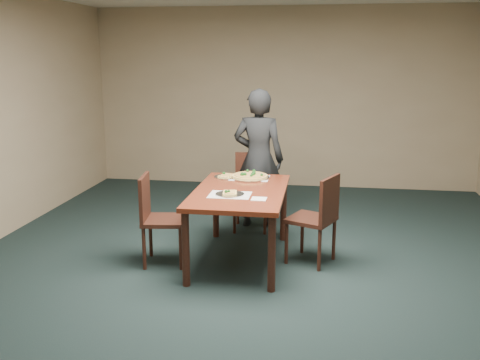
# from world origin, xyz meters

# --- Properties ---
(ground) EXTENTS (8.00, 8.00, 0.00)m
(ground) POSITION_xyz_m (0.00, 0.00, 0.00)
(ground) COLOR black
(ground) RESTS_ON ground
(room_shell) EXTENTS (8.00, 8.00, 8.00)m
(room_shell) POSITION_xyz_m (0.00, 0.00, 1.74)
(room_shell) COLOR tan
(room_shell) RESTS_ON ground
(dining_table) EXTENTS (0.90, 1.50, 0.75)m
(dining_table) POSITION_xyz_m (-0.17, 0.64, 0.66)
(dining_table) COLOR #5A1F12
(dining_table) RESTS_ON ground
(chair_far) EXTENTS (0.44, 0.44, 0.91)m
(chair_far) POSITION_xyz_m (-0.20, 1.75, 0.52)
(chair_far) COLOR black
(chair_far) RESTS_ON ground
(chair_left) EXTENTS (0.47, 0.47, 0.91)m
(chair_left) POSITION_xyz_m (-0.99, 0.45, 0.52)
(chair_left) COLOR black
(chair_left) RESTS_ON ground
(chair_right) EXTENTS (0.55, 0.55, 0.91)m
(chair_right) POSITION_xyz_m (0.61, 0.69, 0.52)
(chair_right) COLOR black
(chair_right) RESTS_ON ground
(diner) EXTENTS (0.65, 0.45, 1.68)m
(diner) POSITION_xyz_m (-0.13, 1.82, 0.84)
(diner) COLOR black
(diner) RESTS_ON ground
(placemat_main) EXTENTS (0.42, 0.32, 0.00)m
(placemat_main) POSITION_xyz_m (-0.15, 1.17, 0.75)
(placemat_main) COLOR white
(placemat_main) RESTS_ON dining_table
(placemat_near) EXTENTS (0.40, 0.30, 0.00)m
(placemat_near) POSITION_xyz_m (-0.24, 0.43, 0.75)
(placemat_near) COLOR white
(placemat_near) RESTS_ON dining_table
(pizza_pan) EXTENTS (0.43, 0.43, 0.08)m
(pizza_pan) POSITION_xyz_m (-0.14, 1.17, 0.77)
(pizza_pan) COLOR silver
(pizza_pan) RESTS_ON dining_table
(slice_plate_near) EXTENTS (0.28, 0.28, 0.06)m
(slice_plate_near) POSITION_xyz_m (-0.24, 0.43, 0.76)
(slice_plate_near) COLOR silver
(slice_plate_near) RESTS_ON dining_table
(slice_plate_far) EXTENTS (0.28, 0.28, 0.06)m
(slice_plate_far) POSITION_xyz_m (-0.40, 1.18, 0.76)
(slice_plate_far) COLOR silver
(slice_plate_far) RESTS_ON dining_table
(napkin) EXTENTS (0.14, 0.14, 0.01)m
(napkin) POSITION_xyz_m (0.06, 0.31, 0.75)
(napkin) COLOR white
(napkin) RESTS_ON dining_table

